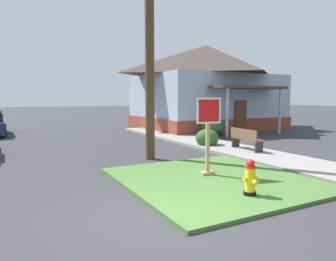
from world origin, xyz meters
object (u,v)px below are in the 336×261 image
manhole_cover (130,172)px  street_bench (246,138)px  fire_hydrant (250,178)px  stop_sign (208,138)px  utility_pole (149,19)px

manhole_cover → street_bench: bearing=9.4°
fire_hydrant → stop_sign: size_ratio=0.37×
fire_hydrant → utility_pole: (-0.10, 5.02, 4.47)m
fire_hydrant → street_bench: (3.84, 4.42, 0.14)m
fire_hydrant → stop_sign: (0.23, 1.92, 0.65)m
street_bench → stop_sign: bearing=-145.4°
stop_sign → manhole_cover: stop_sign is taller
fire_hydrant → manhole_cover: size_ratio=1.14×
stop_sign → utility_pole: bearing=96.1°
fire_hydrant → street_bench: size_ratio=0.47×
utility_pole → street_bench: bearing=-8.7°
manhole_cover → utility_pole: utility_pole is taller
fire_hydrant → manhole_cover: 3.85m
fire_hydrant → stop_sign: 2.04m
manhole_cover → stop_sign: bearing=-44.0°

